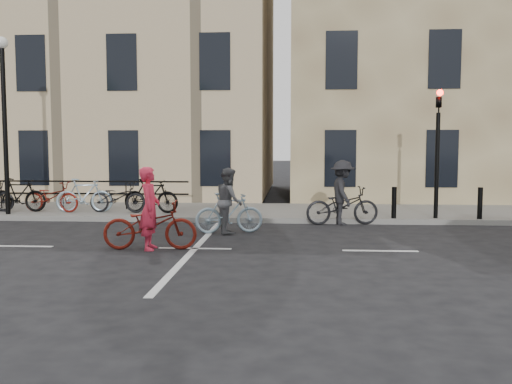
# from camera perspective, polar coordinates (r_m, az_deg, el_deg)

# --- Properties ---
(ground) EXTENTS (120.00, 120.00, 0.00)m
(ground) POSITION_cam_1_polar(r_m,az_deg,el_deg) (12.58, -6.12, -5.66)
(ground) COLOR black
(ground) RESTS_ON ground
(sidewalk) EXTENTS (46.00, 4.00, 0.15)m
(sidewalk) POSITION_cam_1_polar(r_m,az_deg,el_deg) (19.32, -14.73, -1.84)
(sidewalk) COLOR slate
(sidewalk) RESTS_ON ground
(building_east) EXTENTS (14.00, 10.00, 12.00)m
(building_east) POSITION_cam_1_polar(r_m,az_deg,el_deg) (26.36, 19.44, 13.08)
(building_east) COLOR #937E59
(building_east) RESTS_ON sidewalk
(building_west) EXTENTS (20.00, 10.00, 10.00)m
(building_west) POSITION_cam_1_polar(r_m,az_deg,el_deg) (27.68, -20.24, 10.56)
(building_west) COLOR tan
(building_west) RESTS_ON sidewalk
(traffic_light) EXTENTS (0.18, 0.30, 3.90)m
(traffic_light) POSITION_cam_1_polar(r_m,az_deg,el_deg) (16.99, 17.72, 5.21)
(traffic_light) COLOR black
(traffic_light) RESTS_ON sidewalk
(lamp_post) EXTENTS (0.36, 0.36, 5.28)m
(lamp_post) POSITION_cam_1_polar(r_m,az_deg,el_deg) (18.74, -23.89, 8.15)
(lamp_post) COLOR black
(lamp_post) RESTS_ON sidewalk
(bollard_east) EXTENTS (0.14, 0.14, 0.90)m
(bollard_east) POSITION_cam_1_polar(r_m,az_deg,el_deg) (16.75, 13.64, -1.04)
(bollard_east) COLOR black
(bollard_east) RESTS_ON sidewalk
(bollard_west) EXTENTS (0.14, 0.14, 0.90)m
(bollard_west) POSITION_cam_1_polar(r_m,az_deg,el_deg) (17.31, 21.49, -1.05)
(bollard_west) COLOR black
(bollard_west) RESTS_ON sidewalk
(parked_bikes) EXTENTS (7.25, 1.23, 1.05)m
(parked_bikes) POSITION_cam_1_polar(r_m,az_deg,el_deg) (18.69, -18.37, -0.39)
(parked_bikes) COLOR black
(parked_bikes) RESTS_ON sidewalk
(cyclist_pink) EXTENTS (2.07, 0.88, 1.79)m
(cyclist_pink) POSITION_cam_1_polar(r_m,az_deg,el_deg) (12.53, -10.56, -2.87)
(cyclist_pink) COLOR #65150D
(cyclist_pink) RESTS_ON ground
(cyclist_grey) EXTENTS (1.80, 0.94, 1.68)m
(cyclist_grey) POSITION_cam_1_polar(r_m,az_deg,el_deg) (14.53, -2.71, -1.50)
(cyclist_grey) COLOR #96B2C5
(cyclist_grey) RESTS_ON ground
(cyclist_dark) EXTENTS (2.13, 1.27, 1.82)m
(cyclist_dark) POSITION_cam_1_polar(r_m,az_deg,el_deg) (16.20, 8.62, -0.73)
(cyclist_dark) COLOR black
(cyclist_dark) RESTS_ON ground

